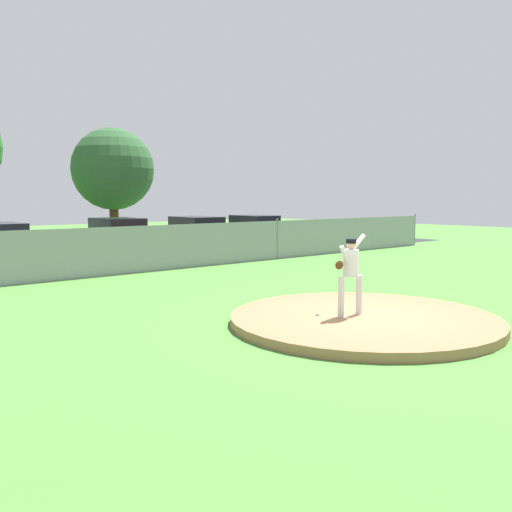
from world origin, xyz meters
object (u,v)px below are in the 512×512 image
at_px(pitcher_youth, 350,268).
at_px(parked_car_charcoal, 196,236).
at_px(parked_car_navy, 254,232).
at_px(parked_car_red, 118,239).
at_px(baseball, 318,314).

bearing_deg(pitcher_youth, parked_car_charcoal, 67.17).
xyz_separation_m(parked_car_charcoal, parked_car_navy, (4.33, 0.88, -0.02)).
height_order(parked_car_charcoal, parked_car_red, parked_car_red).
xyz_separation_m(pitcher_youth, baseball, (-0.49, 0.43, -0.94)).
relative_size(baseball, parked_car_charcoal, 0.02).
bearing_deg(parked_car_red, parked_car_navy, 2.09).
xyz_separation_m(baseball, parked_car_charcoal, (6.32, 13.42, 0.61)).
bearing_deg(baseball, parked_car_red, 79.37).
height_order(pitcher_youth, parked_car_charcoal, pitcher_youth).
bearing_deg(parked_car_navy, parked_car_red, -177.91).
height_order(parked_car_navy, parked_car_red, parked_car_red).
distance_m(pitcher_youth, baseball, 1.15).
relative_size(pitcher_youth, baseball, 22.64).
height_order(pitcher_youth, parked_car_navy, pitcher_youth).
height_order(pitcher_youth, parked_car_red, pitcher_youth).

